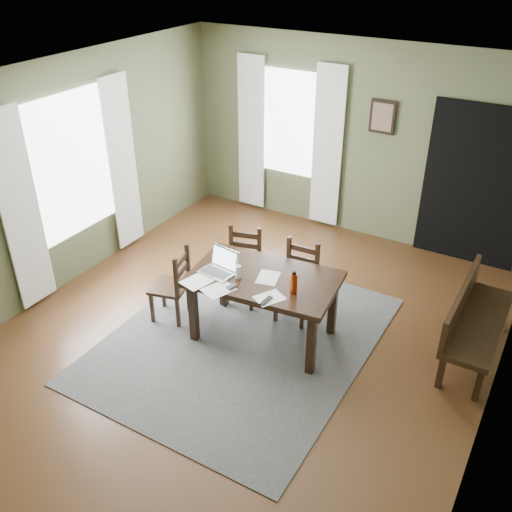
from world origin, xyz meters
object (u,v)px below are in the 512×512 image
Objects in this scene: chair_back_right at (297,282)px; bench at (472,317)px; laptop at (220,266)px; chair_end at (173,286)px; dining_table at (264,284)px; chair_back_left at (242,267)px; water_bottle at (294,283)px.

chair_back_right is 0.63× the size of bench.
laptop is at bearing -134.16° from chair_back_right.
laptop reaches higher than chair_end.
chair_back_right is at bearing 57.07° from laptop.
bench is at bearing 94.34° from chair_end.
chair_end reaches higher than dining_table.
chair_back_right is (1.18, 0.74, 0.01)m from chair_end.
bench is (2.54, 0.30, 0.04)m from chair_back_left.
chair_back_left is at bearing 96.76° from bench.
chair_back_right reaches higher than chair_back_left.
laptop is 1.57× the size of water_bottle.
chair_end is 1.39m from chair_back_right.
water_bottle is (0.84, 0.03, 0.05)m from laptop.
chair_back_left is 0.75m from laptop.
chair_back_left is 1.00× the size of chair_back_right.
dining_table is at bearing -107.28° from chair_back_right.
dining_table is 1.77× the size of chair_back_left.
water_bottle is at bearing 79.92° from chair_end.
bench is (1.84, 0.27, 0.04)m from chair_back_right.
water_bottle is (0.40, -0.11, 0.21)m from dining_table.
chair_end is 0.85m from chair_back_left.
chair_back_left is at bearing 179.69° from chair_back_right.
chair_back_right reaches higher than chair_end.
dining_table is 0.46m from water_bottle.
chair_back_left reaches higher than bench.
chair_back_right reaches higher than dining_table.
dining_table is 6.46× the size of water_bottle.
chair_back_right is (0.70, 0.03, 0.00)m from chair_back_left.
bench reaches higher than dining_table.
laptop reaches higher than dining_table.
laptop is at bearing 111.04° from bench.
chair_end reaches higher than bench.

